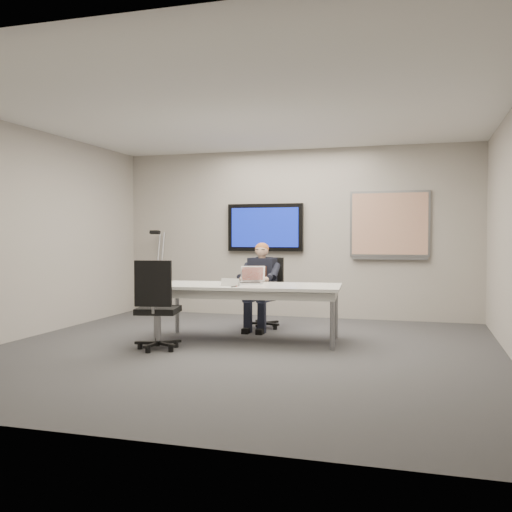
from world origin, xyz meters
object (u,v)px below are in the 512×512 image
(office_chair_near, at_px, (157,322))
(seated_person, at_px, (259,295))
(conference_table, at_px, (248,291))
(office_chair_far, at_px, (265,306))
(laptop, at_px, (251,279))

(office_chair_near, height_order, seated_person, seated_person)
(conference_table, relative_size, office_chair_far, 2.36)
(conference_table, relative_size, office_chair_near, 2.27)
(office_chair_far, xyz_separation_m, seated_person, (-0.02, -0.24, 0.18))
(office_chair_far, xyz_separation_m, laptop, (0.05, -0.87, 0.46))
(conference_table, relative_size, seated_person, 1.94)
(office_chair_far, relative_size, seated_person, 0.82)
(conference_table, bearing_deg, laptop, 91.35)
(conference_table, bearing_deg, office_chair_near, -139.52)
(office_chair_near, xyz_separation_m, laptop, (0.83, 1.08, 0.45))
(conference_table, xyz_separation_m, laptop, (-0.02, 0.20, 0.14))
(conference_table, height_order, laptop, laptop)
(office_chair_near, bearing_deg, office_chair_far, -123.17)
(seated_person, bearing_deg, office_chair_near, -108.27)
(seated_person, bearing_deg, conference_table, -77.94)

